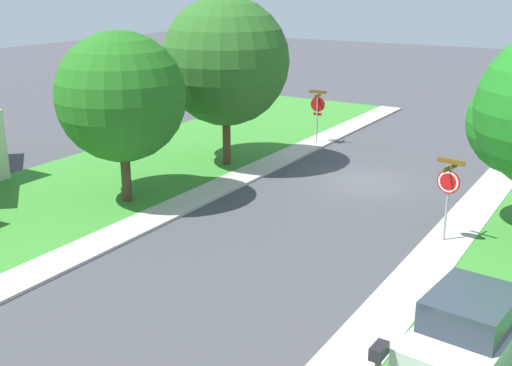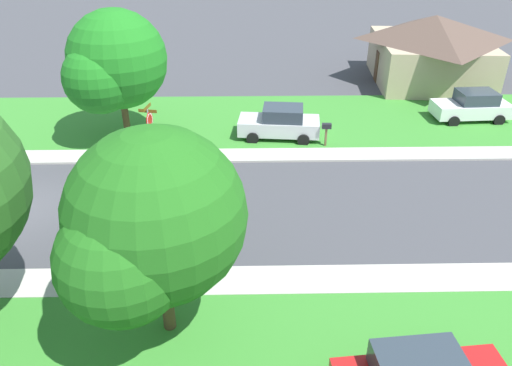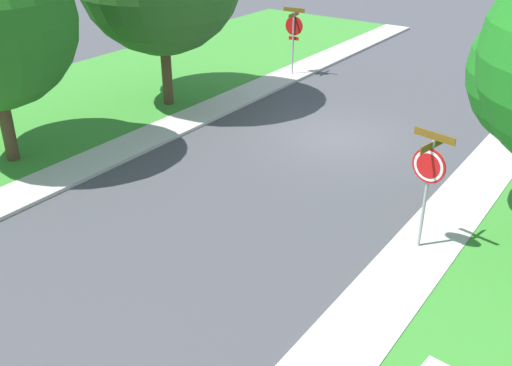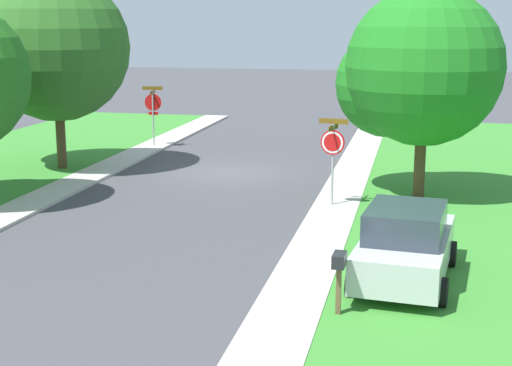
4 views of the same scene
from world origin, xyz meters
TOP-DOWN VIEW (x-y plane):
  - ground_plane at (0.00, 0.00)m, footprint 120.00×120.00m
  - sidewalk_west at (-4.70, 12.00)m, footprint 1.40×56.00m
  - stop_sign_near_corner at (4.64, -4.86)m, footprint 0.92×0.92m
  - stop_sign_far_corner at (-4.56, 4.64)m, footprint 0.91×0.91m
  - car_silver_across_road at (-6.93, 11.08)m, footprint 2.37×4.46m
  - tree_corner_large at (6.64, 0.64)m, footprint 5.96×5.55m
  - tree_across_left at (-6.90, 2.65)m, footprint 5.35×4.98m
  - mailbox at (-5.71, 13.39)m, footprint 0.26×0.49m

SIDE VIEW (x-z plane):
  - ground_plane at x=0.00m, z-range 0.00..0.00m
  - sidewalk_west at x=-4.70m, z-range 0.00..0.10m
  - car_silver_across_road at x=-6.93m, z-range -0.01..1.75m
  - mailbox at x=-5.71m, z-range 0.35..1.66m
  - stop_sign_near_corner at x=4.64m, z-range 0.49..3.26m
  - stop_sign_far_corner at x=-4.56m, z-range 0.50..3.27m
  - tree_across_left at x=-6.90m, z-range 0.72..7.45m
  - tree_corner_large at x=6.64m, z-range 0.77..8.22m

